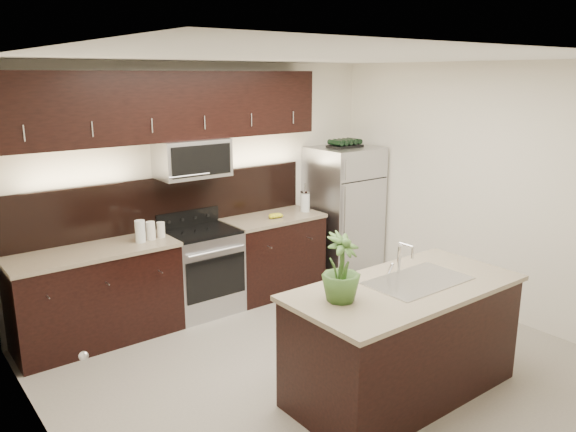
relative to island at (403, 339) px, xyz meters
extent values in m
plane|color=gray|center=(-0.24, 0.76, -0.47)|extent=(4.50, 4.50, 0.00)
cube|color=silver|center=(-0.24, 2.76, 0.88)|extent=(4.50, 0.02, 2.70)
cube|color=silver|center=(-0.24, -1.24, 0.88)|extent=(4.50, 0.02, 2.70)
cube|color=silver|center=(-2.49, 0.76, 0.88)|extent=(0.02, 4.00, 2.70)
cube|color=silver|center=(2.01, 0.76, 0.88)|extent=(0.02, 4.00, 2.70)
cube|color=white|center=(-0.24, 0.76, 2.23)|extent=(4.50, 4.00, 0.02)
cube|color=silver|center=(-2.47, -0.04, 0.54)|extent=(0.04, 0.80, 2.02)
sphere|color=silver|center=(-2.44, 0.28, 0.53)|extent=(0.06, 0.06, 0.06)
cube|color=black|center=(-2.48, 1.51, 1.18)|extent=(0.01, 0.32, 0.46)
cube|color=white|center=(-2.48, 1.51, 1.18)|extent=(0.00, 0.24, 0.36)
cube|color=black|center=(-1.66, 2.45, -0.02)|extent=(1.57, 0.62, 0.90)
cube|color=black|center=(0.47, 2.45, -0.02)|extent=(1.16, 0.62, 0.90)
cube|color=#B2B2B7|center=(-0.49, 2.45, -0.02)|extent=(0.76, 0.62, 0.90)
cube|color=black|center=(-0.49, 2.45, 0.44)|extent=(0.76, 0.60, 0.03)
cube|color=#BBAA8C|center=(-1.66, 2.45, 0.45)|extent=(1.59, 0.65, 0.04)
cube|color=#BBAA8C|center=(0.47, 2.45, 0.45)|extent=(1.18, 0.65, 0.04)
cube|color=black|center=(-0.70, 2.75, 0.75)|extent=(3.49, 0.02, 0.56)
cube|color=#B2B2B7|center=(-0.49, 2.56, 1.23)|extent=(0.76, 0.40, 0.40)
cube|color=black|center=(-0.70, 2.60, 1.78)|extent=(3.49, 0.33, 0.70)
cube|color=black|center=(0.00, 0.00, -0.02)|extent=(1.90, 0.90, 0.90)
cube|color=#BBAA8C|center=(0.00, 0.00, 0.45)|extent=(1.96, 0.96, 0.04)
cube|color=silver|center=(0.15, 0.00, 0.47)|extent=(0.84, 0.50, 0.01)
cylinder|color=silver|center=(0.15, 0.21, 0.59)|extent=(0.03, 0.03, 0.24)
cylinder|color=silver|center=(0.15, 0.14, 0.74)|extent=(0.02, 0.14, 0.02)
cylinder|color=silver|center=(0.15, 0.07, 0.69)|extent=(0.02, 0.02, 0.10)
cube|color=#B2B2B7|center=(1.56, 2.39, 0.36)|extent=(0.81, 0.73, 1.67)
cube|color=black|center=(1.56, 2.39, 1.22)|extent=(0.41, 0.26, 0.03)
cylinder|color=black|center=(1.40, 2.39, 1.27)|extent=(0.07, 0.24, 0.07)
cylinder|color=black|center=(1.48, 2.39, 1.27)|extent=(0.07, 0.24, 0.07)
cylinder|color=black|center=(1.56, 2.39, 1.27)|extent=(0.07, 0.24, 0.07)
cylinder|color=black|center=(1.64, 2.39, 1.27)|extent=(0.07, 0.24, 0.07)
cylinder|color=black|center=(1.72, 2.39, 1.27)|extent=(0.07, 0.24, 0.07)
imported|color=#365A24|center=(-0.62, 0.09, 0.72)|extent=(0.35, 0.35, 0.51)
cylinder|color=silver|center=(-1.19, 2.40, 0.58)|extent=(0.10, 0.10, 0.22)
cylinder|color=silver|center=(-1.07, 2.42, 0.56)|extent=(0.09, 0.09, 0.19)
cylinder|color=silver|center=(-0.95, 2.44, 0.55)|extent=(0.08, 0.08, 0.16)
cylinder|color=silver|center=(0.93, 2.40, 0.58)|extent=(0.11, 0.11, 0.22)
cylinder|color=silver|center=(0.93, 2.40, 0.70)|extent=(0.12, 0.12, 0.02)
cylinder|color=silver|center=(0.93, 2.40, 0.76)|extent=(0.01, 0.01, 0.09)
ellipsoid|color=gold|center=(0.39, 2.37, 0.50)|extent=(0.20, 0.16, 0.06)
camera|label=1|loc=(-3.29, -2.74, 2.10)|focal=35.00mm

